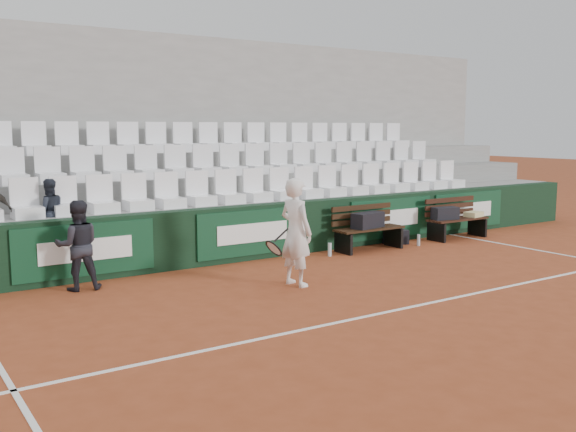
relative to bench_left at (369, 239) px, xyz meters
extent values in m
plane|color=#954121|center=(-2.25, -3.43, -0.23)|extent=(80.00, 80.00, 0.00)
cube|color=white|center=(-2.25, -3.43, -0.22)|extent=(18.00, 0.06, 0.01)
cube|color=black|center=(-2.25, 0.57, 0.28)|extent=(18.00, 0.30, 1.00)
cube|color=#0C381E|center=(-5.45, 0.40, 0.30)|extent=(2.20, 0.04, 0.82)
cube|color=#0C381E|center=(-2.45, 0.40, 0.30)|extent=(2.20, 0.04, 0.82)
cube|color=#0C381E|center=(0.95, 0.40, 0.30)|extent=(2.20, 0.04, 0.82)
cube|color=#0C381E|center=(3.35, 0.40, 0.30)|extent=(2.20, 0.04, 0.82)
cube|color=gray|center=(-2.25, 1.19, 0.28)|extent=(18.00, 0.95, 1.00)
cube|color=gray|center=(-2.25, 2.14, 0.50)|extent=(18.00, 0.95, 1.45)
cube|color=gray|center=(-2.25, 3.09, 0.72)|extent=(18.00, 0.95, 1.90)
cube|color=#989795|center=(-2.25, 3.72, 1.98)|extent=(18.00, 0.30, 4.40)
cube|color=white|center=(-2.25, 1.02, 1.09)|extent=(11.90, 0.44, 0.63)
cube|color=silver|center=(-2.25, 1.97, 1.54)|extent=(11.90, 0.44, 0.63)
cube|color=white|center=(-2.25, 2.92, 1.99)|extent=(11.90, 0.44, 0.63)
cube|color=black|center=(0.00, 0.00, 0.00)|extent=(1.50, 0.56, 0.45)
cube|color=#32180F|center=(2.49, -0.04, 0.00)|extent=(1.50, 0.56, 0.45)
cube|color=black|center=(-0.04, 0.00, 0.38)|extent=(0.75, 0.44, 0.30)
cube|color=black|center=(2.11, -0.02, 0.36)|extent=(0.61, 0.37, 0.26)
cube|color=beige|center=(2.96, -0.08, 0.28)|extent=(0.44, 0.35, 0.11)
cube|color=black|center=(0.91, 0.22, -0.08)|extent=(0.54, 0.41, 0.29)
cylinder|color=silver|center=(-1.02, -0.05, -0.10)|extent=(0.07, 0.07, 0.25)
cylinder|color=#AEBEC6|center=(1.16, -0.20, -0.11)|extent=(0.07, 0.07, 0.24)
imported|color=white|center=(-2.82, -1.56, 0.60)|extent=(0.49, 0.66, 1.66)
torus|color=black|center=(-3.22, -1.56, 0.40)|extent=(0.19, 0.30, 0.26)
cylinder|color=black|center=(-3.09, -1.56, 0.58)|extent=(0.26, 0.03, 0.20)
imported|color=black|center=(-5.68, 0.00, 0.45)|extent=(0.74, 0.62, 1.35)
imported|color=#1E232E|center=(-5.81, 1.07, 1.30)|extent=(0.52, 0.41, 1.05)
camera|label=1|loc=(-8.26, -9.51, 2.17)|focal=40.00mm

